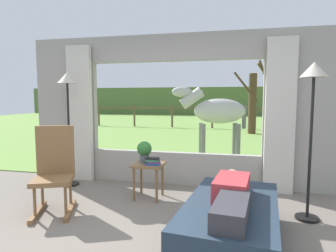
{
  "coord_description": "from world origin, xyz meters",
  "views": [
    {
      "loc": [
        0.99,
        -2.55,
        1.49
      ],
      "look_at": [
        0.0,
        1.8,
        1.05
      ],
      "focal_mm": 30.75,
      "sensor_mm": 36.0,
      "label": 1
    }
  ],
  "objects_px": {
    "floor_lamp_right": "(313,93)",
    "book_stack": "(153,161)",
    "reclining_person": "(232,194)",
    "floor_lamp_left": "(68,95)",
    "recliner_sofa": "(231,221)",
    "horse": "(216,112)",
    "pasture_tree": "(253,101)",
    "side_table": "(148,170)",
    "potted_plant": "(144,150)",
    "rocking_chair": "(54,170)"
  },
  "relations": [
    {
      "from": "book_stack",
      "to": "pasture_tree",
      "type": "relative_size",
      "value": 0.07
    },
    {
      "from": "floor_lamp_left",
      "to": "potted_plant",
      "type": "bearing_deg",
      "value": -10.43
    },
    {
      "from": "horse",
      "to": "pasture_tree",
      "type": "xyz_separation_m",
      "value": [
        1.17,
        5.25,
        0.21
      ]
    },
    {
      "from": "reclining_person",
      "to": "book_stack",
      "type": "height_order",
      "value": "reclining_person"
    },
    {
      "from": "potted_plant",
      "to": "floor_lamp_right",
      "type": "xyz_separation_m",
      "value": [
        2.2,
        -0.36,
        0.84
      ]
    },
    {
      "from": "recliner_sofa",
      "to": "floor_lamp_left",
      "type": "height_order",
      "value": "floor_lamp_left"
    },
    {
      "from": "side_table",
      "to": "potted_plant",
      "type": "distance_m",
      "value": 0.29
    },
    {
      "from": "floor_lamp_right",
      "to": "recliner_sofa",
      "type": "bearing_deg",
      "value": -139.62
    },
    {
      "from": "reclining_person",
      "to": "rocking_chair",
      "type": "bearing_deg",
      "value": 177.0
    },
    {
      "from": "side_table",
      "to": "potted_plant",
      "type": "xyz_separation_m",
      "value": [
        -0.08,
        0.06,
        0.28
      ]
    },
    {
      "from": "reclining_person",
      "to": "pasture_tree",
      "type": "height_order",
      "value": "pasture_tree"
    },
    {
      "from": "floor_lamp_left",
      "to": "pasture_tree",
      "type": "height_order",
      "value": "pasture_tree"
    },
    {
      "from": "side_table",
      "to": "book_stack",
      "type": "bearing_deg",
      "value": -34.92
    },
    {
      "from": "reclining_person",
      "to": "floor_lamp_left",
      "type": "bearing_deg",
      "value": 158.59
    },
    {
      "from": "reclining_person",
      "to": "potted_plant",
      "type": "relative_size",
      "value": 4.49
    },
    {
      "from": "rocking_chair",
      "to": "potted_plant",
      "type": "relative_size",
      "value": 3.5
    },
    {
      "from": "horse",
      "to": "potted_plant",
      "type": "bearing_deg",
      "value": 148.31
    },
    {
      "from": "book_stack",
      "to": "floor_lamp_left",
      "type": "distance_m",
      "value": 1.89
    },
    {
      "from": "potted_plant",
      "to": "floor_lamp_left",
      "type": "height_order",
      "value": "floor_lamp_left"
    },
    {
      "from": "rocking_chair",
      "to": "recliner_sofa",
      "type": "bearing_deg",
      "value": -30.91
    },
    {
      "from": "recliner_sofa",
      "to": "floor_lamp_left",
      "type": "distance_m",
      "value": 3.31
    },
    {
      "from": "reclining_person",
      "to": "pasture_tree",
      "type": "distance_m",
      "value": 9.44
    },
    {
      "from": "horse",
      "to": "floor_lamp_right",
      "type": "bearing_deg",
      "value": -173.22
    },
    {
      "from": "floor_lamp_right",
      "to": "book_stack",
      "type": "bearing_deg",
      "value": 173.39
    },
    {
      "from": "reclining_person",
      "to": "side_table",
      "type": "distance_m",
      "value": 1.65
    },
    {
      "from": "reclining_person",
      "to": "book_stack",
      "type": "xyz_separation_m",
      "value": [
        -1.12,
        1.06,
        0.05
      ]
    },
    {
      "from": "pasture_tree",
      "to": "floor_lamp_left",
      "type": "bearing_deg",
      "value": -113.63
    },
    {
      "from": "recliner_sofa",
      "to": "potted_plant",
      "type": "relative_size",
      "value": 5.6
    },
    {
      "from": "pasture_tree",
      "to": "recliner_sofa",
      "type": "bearing_deg",
      "value": -94.73
    },
    {
      "from": "floor_lamp_right",
      "to": "horse",
      "type": "xyz_separation_m",
      "value": [
        -1.31,
        3.3,
        -0.39
      ]
    },
    {
      "from": "reclining_person",
      "to": "floor_lamp_left",
      "type": "relative_size",
      "value": 0.75
    },
    {
      "from": "floor_lamp_left",
      "to": "pasture_tree",
      "type": "xyz_separation_m",
      "value": [
        3.47,
        7.93,
        -0.17
      ]
    },
    {
      "from": "side_table",
      "to": "pasture_tree",
      "type": "bearing_deg",
      "value": 76.51
    },
    {
      "from": "potted_plant",
      "to": "pasture_tree",
      "type": "relative_size",
      "value": 0.11
    },
    {
      "from": "recliner_sofa",
      "to": "book_stack",
      "type": "xyz_separation_m",
      "value": [
        -1.12,
        1.01,
        0.35
      ]
    },
    {
      "from": "pasture_tree",
      "to": "rocking_chair",
      "type": "bearing_deg",
      "value": -108.73
    },
    {
      "from": "book_stack",
      "to": "floor_lamp_left",
      "type": "height_order",
      "value": "floor_lamp_left"
    },
    {
      "from": "book_stack",
      "to": "pasture_tree",
      "type": "distance_m",
      "value": 8.56
    },
    {
      "from": "recliner_sofa",
      "to": "horse",
      "type": "bearing_deg",
      "value": 102.31
    },
    {
      "from": "side_table",
      "to": "reclining_person",
      "type": "bearing_deg",
      "value": -42.84
    },
    {
      "from": "recliner_sofa",
      "to": "floor_lamp_right",
      "type": "height_order",
      "value": "floor_lamp_right"
    },
    {
      "from": "reclining_person",
      "to": "potted_plant",
      "type": "bearing_deg",
      "value": 144.18
    },
    {
      "from": "reclining_person",
      "to": "rocking_chair",
      "type": "height_order",
      "value": "rocking_chair"
    },
    {
      "from": "recliner_sofa",
      "to": "reclining_person",
      "type": "relative_size",
      "value": 1.25
    },
    {
      "from": "floor_lamp_left",
      "to": "book_stack",
      "type": "bearing_deg",
      "value": -13.55
    },
    {
      "from": "floor_lamp_right",
      "to": "horse",
      "type": "relative_size",
      "value": 1.05
    },
    {
      "from": "recliner_sofa",
      "to": "pasture_tree",
      "type": "distance_m",
      "value": 9.43
    },
    {
      "from": "recliner_sofa",
      "to": "side_table",
      "type": "relative_size",
      "value": 3.45
    },
    {
      "from": "reclining_person",
      "to": "side_table",
      "type": "relative_size",
      "value": 2.76
    },
    {
      "from": "pasture_tree",
      "to": "side_table",
      "type": "bearing_deg",
      "value": -103.49
    }
  ]
}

